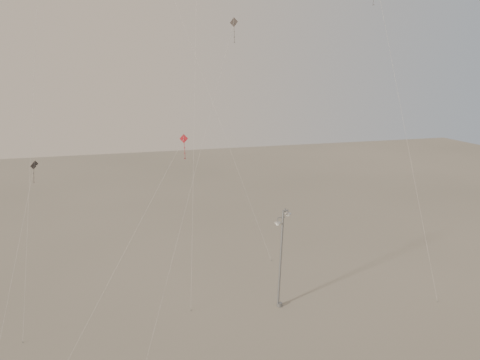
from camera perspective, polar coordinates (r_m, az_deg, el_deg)
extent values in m
plane|color=gray|center=(32.79, 2.10, -20.92)|extent=(160.00, 160.00, 0.00)
cylinder|color=gray|center=(38.72, 4.84, -14.88)|extent=(0.44, 0.44, 0.30)
cylinder|color=gray|center=(37.04, 4.96, -9.65)|extent=(0.47, 0.18, 7.99)
cylinder|color=gray|center=(35.75, 5.53, -3.62)|extent=(0.14, 0.14, 0.18)
cylinder|color=gray|center=(36.01, 5.70, -3.75)|extent=(0.41, 0.39, 0.07)
cylinder|color=gray|center=(36.27, 5.87, -3.87)|extent=(0.06, 0.06, 0.30)
ellipsoid|color=beige|center=(36.32, 5.86, -4.10)|extent=(0.52, 0.52, 0.18)
cylinder|color=gray|center=(35.83, 5.06, -4.58)|extent=(0.60, 0.07, 0.07)
cylinder|color=gray|center=(35.79, 4.61, -4.93)|extent=(0.06, 0.06, 0.40)
ellipsoid|color=beige|center=(35.85, 4.60, -5.23)|extent=(0.52, 0.52, 0.18)
cylinder|color=beige|center=(33.61, -23.86, 10.54)|extent=(4.41, 2.89, 34.81)
cylinder|color=gray|center=(37.42, -24.97, -17.47)|extent=(0.06, 0.06, 0.10)
cube|color=#342D2B|center=(39.98, -0.75, 18.69)|extent=(0.52, 0.61, 0.74)
cylinder|color=#342D2B|center=(40.06, -0.70, 17.26)|extent=(0.12, 0.19, 1.30)
cylinder|color=beige|center=(32.82, -5.67, 0.34)|extent=(9.79, 13.88, 22.09)
cylinder|color=beige|center=(37.26, -5.55, 10.55)|extent=(2.77, 7.20, 33.19)
cylinder|color=gray|center=(38.22, -6.01, -15.49)|extent=(0.06, 0.06, 0.10)
cube|color=maroon|center=(31.18, -6.87, 5.03)|extent=(0.49, 0.49, 0.64)
cylinder|color=maroon|center=(31.46, -6.76, 3.53)|extent=(0.10, 0.18, 1.13)
cylinder|color=beige|center=(30.13, -14.38, -9.41)|extent=(9.17, 5.21, 13.94)
cylinder|color=beige|center=(40.64, 19.70, 4.44)|extent=(2.82, 7.56, 25.25)
cylinder|color=gray|center=(42.40, 22.93, -13.48)|extent=(0.06, 0.06, 0.10)
cylinder|color=beige|center=(46.25, -3.46, 9.65)|extent=(9.46, 9.36, 30.76)
cylinder|color=gray|center=(46.83, 3.84, -9.75)|extent=(0.06, 0.06, 0.10)
cube|color=#342D2B|center=(35.32, -23.79, 1.69)|extent=(0.49, 0.45, 0.64)
cylinder|color=#342D2B|center=(35.57, -23.84, 0.45)|extent=(0.15, 0.12, 1.04)
cylinder|color=beige|center=(32.37, -26.03, -10.68)|extent=(2.44, 10.28, 11.96)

